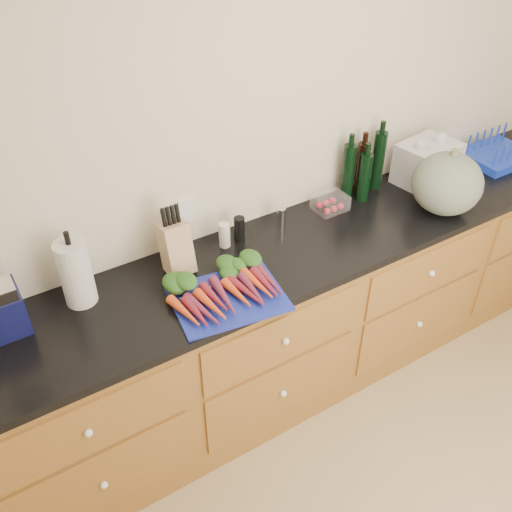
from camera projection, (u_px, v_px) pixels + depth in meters
wall_back at (291, 142)px, 2.79m from camera, size 4.10×0.05×2.60m
cabinets at (320, 308)px, 3.09m from camera, size 3.60×0.64×0.90m
countertop at (326, 237)px, 2.81m from camera, size 3.64×0.62×0.04m
cutting_board at (228, 298)px, 2.41m from camera, size 0.51×0.42×0.01m
carrots at (223, 287)px, 2.42m from camera, size 0.44×0.32×0.06m
squash at (447, 184)px, 2.87m from camera, size 0.35×0.35×0.32m
paper_towel at (76, 273)px, 2.32m from camera, size 0.13×0.13×0.30m
knife_block at (176, 248)px, 2.51m from camera, size 0.12×0.12×0.24m
grinder_salt at (225, 235)px, 2.68m from camera, size 0.05×0.05×0.12m
grinder_pepper at (239, 229)px, 2.71m from camera, size 0.05×0.05×0.13m
canister_chrome at (281, 217)px, 2.82m from camera, size 0.04×0.04×0.10m
tomato_box at (330, 203)px, 2.95m from camera, size 0.17×0.13×0.08m
bottles at (363, 169)px, 3.01m from camera, size 0.27×0.14×0.33m
grocery_bag at (427, 163)px, 3.13m from camera, size 0.34×0.29×0.23m
dish_rack at (497, 153)px, 3.38m from camera, size 0.39×0.31×0.16m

